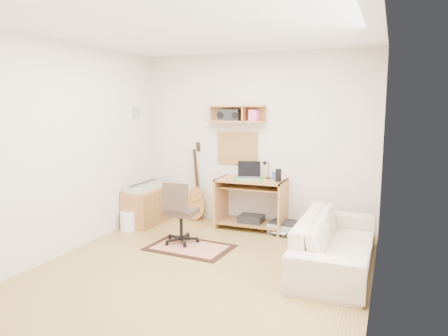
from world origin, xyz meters
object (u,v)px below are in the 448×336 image
at_px(printer, 285,227).
at_px(sofa, 336,233).
at_px(desk, 251,204).
at_px(cabinet, 148,205).
at_px(task_chair, 181,212).

height_order(printer, sofa, sofa).
bearing_deg(desk, printer, -2.94).
distance_m(cabinet, sofa, 3.06).
distance_m(task_chair, cabinet, 1.18).
distance_m(task_chair, printer, 1.56).
bearing_deg(printer, cabinet, -162.92).
bearing_deg(cabinet, desk, 10.48).
bearing_deg(desk, cabinet, -169.52).
height_order(task_chair, printer, task_chair).
bearing_deg(printer, desk, -173.04).
relative_size(desk, printer, 2.34).
relative_size(desk, sofa, 0.50).
distance_m(desk, sofa, 1.73).
xyz_separation_m(task_chair, cabinet, (-0.94, 0.70, -0.15)).
bearing_deg(sofa, cabinet, 75.50).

